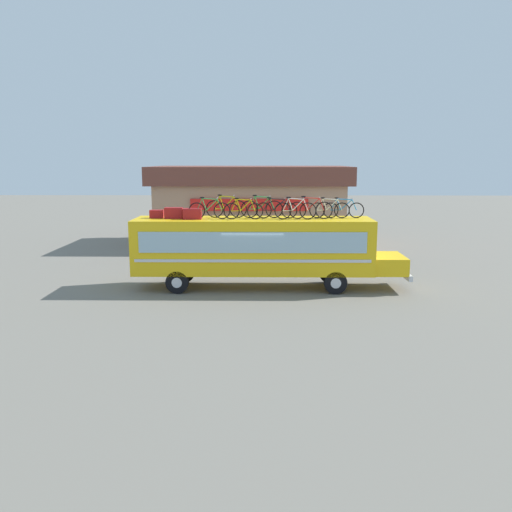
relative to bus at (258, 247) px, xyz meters
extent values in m
plane|color=slate|center=(-0.23, 0.00, -1.78)|extent=(120.00, 120.00, 0.00)
cube|color=yellow|center=(-0.23, 0.00, 0.06)|extent=(9.93, 2.31, 2.26)
cube|color=yellow|center=(5.43, 0.00, -0.72)|extent=(1.39, 2.12, 0.71)
cube|color=#99B7C6|center=(-0.23, -1.17, 0.35)|extent=(9.13, 0.04, 0.84)
cube|color=#99B7C6|center=(-0.23, 1.17, 0.35)|extent=(9.13, 0.04, 0.84)
cube|color=silver|center=(-0.23, -1.17, -0.39)|extent=(9.53, 0.03, 0.12)
cube|color=silver|center=(-0.23, 1.17, -0.39)|extent=(9.53, 0.03, 0.12)
cube|color=silver|center=(6.18, 0.00, -1.15)|extent=(0.16, 2.19, 0.24)
cylinder|color=black|center=(3.15, -1.01, -1.31)|extent=(0.93, 0.28, 0.93)
cylinder|color=silver|center=(3.15, -1.01, -1.31)|extent=(0.42, 0.30, 0.42)
cylinder|color=black|center=(3.15, 1.01, -1.31)|extent=(0.93, 0.28, 0.93)
cylinder|color=silver|center=(3.15, 1.01, -1.31)|extent=(0.42, 0.30, 0.42)
cylinder|color=black|center=(-3.30, -1.01, -1.31)|extent=(0.93, 0.28, 0.93)
cylinder|color=silver|center=(-3.30, -1.01, -1.31)|extent=(0.42, 0.30, 0.42)
cylinder|color=black|center=(-3.30, 1.01, -1.31)|extent=(0.93, 0.28, 0.93)
cylinder|color=silver|center=(-3.30, 1.01, -1.31)|extent=(0.42, 0.30, 0.42)
cube|color=maroon|center=(-4.29, 0.15, 1.36)|extent=(0.55, 0.37, 0.34)
cube|color=maroon|center=(-3.53, -0.04, 1.42)|extent=(0.74, 0.35, 0.46)
cube|color=maroon|center=(-2.73, -0.23, 1.40)|extent=(0.75, 0.46, 0.44)
torus|color=black|center=(-2.54, -0.20, 1.53)|extent=(0.69, 0.04, 0.69)
torus|color=black|center=(-1.50, -0.20, 1.53)|extent=(0.69, 0.04, 0.69)
cylinder|color=green|center=(-2.23, -0.20, 1.79)|extent=(0.20, 0.04, 0.49)
cylinder|color=green|center=(-1.92, -0.20, 1.78)|extent=(0.48, 0.04, 0.48)
cylinder|color=green|center=(-2.00, -0.20, 2.02)|extent=(0.63, 0.04, 0.07)
cylinder|color=green|center=(-2.35, -0.20, 1.54)|extent=(0.40, 0.03, 0.05)
cylinder|color=green|center=(-2.43, -0.20, 1.78)|extent=(0.26, 0.03, 0.51)
cylinder|color=green|center=(-1.60, -0.20, 1.77)|extent=(0.22, 0.03, 0.48)
cylinder|color=silver|center=(-1.69, -0.20, 2.05)|extent=(0.03, 0.44, 0.03)
ellipsoid|color=black|center=(-2.31, -0.20, 2.07)|extent=(0.20, 0.08, 0.06)
torus|color=black|center=(-1.85, 0.34, 1.56)|extent=(0.74, 0.04, 0.74)
torus|color=black|center=(-0.86, 0.34, 1.56)|extent=(0.74, 0.04, 0.74)
cylinder|color=#B2B20C|center=(-1.55, 0.34, 1.84)|extent=(0.19, 0.04, 0.53)
cylinder|color=#B2B20C|center=(-1.25, 0.34, 1.82)|extent=(0.46, 0.04, 0.51)
cylinder|color=#B2B20C|center=(-1.33, 0.34, 2.08)|extent=(0.60, 0.04, 0.07)
cylinder|color=#B2B20C|center=(-1.66, 0.34, 1.57)|extent=(0.38, 0.03, 0.05)
cylinder|color=#B2B20C|center=(-1.74, 0.34, 1.83)|extent=(0.25, 0.03, 0.55)
cylinder|color=#B2B20C|center=(-0.95, 0.34, 1.81)|extent=(0.21, 0.03, 0.52)
cylinder|color=silver|center=(-1.03, 0.34, 2.11)|extent=(0.03, 0.44, 0.03)
ellipsoid|color=black|center=(-1.63, 0.34, 2.14)|extent=(0.20, 0.08, 0.06)
torus|color=black|center=(-1.10, -0.26, 1.52)|extent=(0.67, 0.04, 0.67)
torus|color=black|center=(-0.13, -0.26, 1.52)|extent=(0.67, 0.04, 0.67)
cylinder|color=#B2B20C|center=(-0.81, -0.26, 1.77)|extent=(0.19, 0.04, 0.48)
cylinder|color=#B2B20C|center=(-0.52, -0.26, 1.76)|extent=(0.45, 0.04, 0.46)
cylinder|color=#B2B20C|center=(-0.60, -0.26, 1.99)|extent=(0.59, 0.04, 0.07)
cylinder|color=#B2B20C|center=(-0.92, -0.26, 1.53)|extent=(0.37, 0.03, 0.05)
cylinder|color=#B2B20C|center=(-1.00, -0.26, 1.76)|extent=(0.24, 0.03, 0.50)
cylinder|color=#B2B20C|center=(-0.22, -0.26, 1.75)|extent=(0.21, 0.03, 0.47)
cylinder|color=silver|center=(-0.31, -0.26, 2.03)|extent=(0.03, 0.44, 0.03)
ellipsoid|color=black|center=(-0.89, -0.26, 2.05)|extent=(0.20, 0.08, 0.06)
torus|color=black|center=(-0.38, 0.25, 1.55)|extent=(0.74, 0.04, 0.74)
torus|color=black|center=(0.67, 0.25, 1.55)|extent=(0.74, 0.04, 0.74)
cylinder|color=green|center=(-0.06, 0.25, 1.83)|extent=(0.20, 0.04, 0.53)
cylinder|color=green|center=(0.25, 0.25, 1.82)|extent=(0.49, 0.04, 0.51)
cylinder|color=green|center=(0.17, 0.25, 2.08)|extent=(0.63, 0.04, 0.07)
cylinder|color=green|center=(-0.18, 0.25, 1.56)|extent=(0.40, 0.03, 0.05)
cylinder|color=green|center=(-0.26, 0.25, 1.82)|extent=(0.26, 0.03, 0.55)
cylinder|color=green|center=(0.57, 0.25, 1.81)|extent=(0.22, 0.03, 0.52)
cylinder|color=silver|center=(0.48, 0.25, 2.11)|extent=(0.03, 0.44, 0.03)
ellipsoid|color=black|center=(-0.15, 0.25, 2.13)|extent=(0.20, 0.08, 0.06)
torus|color=black|center=(0.22, 0.09, 1.52)|extent=(0.67, 0.04, 0.67)
torus|color=black|center=(1.30, 0.09, 1.52)|extent=(0.67, 0.04, 0.67)
cylinder|color=black|center=(0.54, 0.09, 1.77)|extent=(0.21, 0.04, 0.48)
cylinder|color=black|center=(0.87, 0.09, 1.76)|extent=(0.50, 0.04, 0.46)
cylinder|color=black|center=(0.78, 0.09, 1.99)|extent=(0.65, 0.04, 0.07)
cylinder|color=black|center=(0.43, 0.09, 1.53)|extent=(0.41, 0.03, 0.05)
cylinder|color=black|center=(0.34, 0.09, 1.76)|extent=(0.26, 0.03, 0.50)
cylinder|color=black|center=(1.20, 0.09, 1.75)|extent=(0.22, 0.03, 0.47)
cylinder|color=silver|center=(1.10, 0.09, 2.03)|extent=(0.03, 0.44, 0.03)
ellipsoid|color=black|center=(0.46, 0.09, 2.05)|extent=(0.20, 0.08, 0.06)
torus|color=black|center=(1.01, -0.28, 1.54)|extent=(0.70, 0.04, 0.70)
torus|color=black|center=(2.04, -0.28, 1.54)|extent=(0.70, 0.04, 0.70)
cylinder|color=white|center=(1.32, -0.28, 1.80)|extent=(0.20, 0.04, 0.50)
cylinder|color=white|center=(1.63, -0.28, 1.78)|extent=(0.48, 0.04, 0.48)
cylinder|color=white|center=(1.55, -0.28, 2.03)|extent=(0.62, 0.04, 0.07)
cylinder|color=white|center=(1.21, -0.28, 1.55)|extent=(0.39, 0.03, 0.05)
cylinder|color=white|center=(1.13, -0.28, 1.79)|extent=(0.25, 0.03, 0.52)
cylinder|color=white|center=(1.95, -0.28, 1.77)|extent=(0.22, 0.03, 0.49)
cylinder|color=silver|center=(1.86, -0.28, 2.06)|extent=(0.03, 0.44, 0.03)
ellipsoid|color=black|center=(1.24, -0.28, 2.09)|extent=(0.20, 0.08, 0.06)
torus|color=black|center=(1.63, -0.09, 1.54)|extent=(0.72, 0.04, 0.72)
torus|color=black|center=(2.73, -0.09, 1.54)|extent=(0.72, 0.04, 0.72)
cylinder|color=red|center=(1.96, -0.09, 1.82)|extent=(0.21, 0.04, 0.52)
cylinder|color=red|center=(2.29, -0.09, 1.80)|extent=(0.51, 0.04, 0.50)
cylinder|color=red|center=(2.20, -0.09, 2.05)|extent=(0.66, 0.04, 0.07)
cylinder|color=red|center=(1.84, -0.09, 1.55)|extent=(0.42, 0.03, 0.05)
cylinder|color=red|center=(1.75, -0.09, 1.81)|extent=(0.27, 0.03, 0.54)
cylinder|color=red|center=(2.63, -0.09, 1.79)|extent=(0.23, 0.03, 0.50)
cylinder|color=silver|center=(2.53, -0.09, 2.08)|extent=(0.03, 0.44, 0.03)
ellipsoid|color=black|center=(1.87, -0.09, 2.11)|extent=(0.20, 0.08, 0.06)
torus|color=black|center=(2.47, 0.21, 1.52)|extent=(0.66, 0.04, 0.66)
torus|color=black|center=(3.51, 0.21, 1.52)|extent=(0.66, 0.04, 0.66)
cylinder|color=white|center=(2.78, 0.21, 1.77)|extent=(0.20, 0.04, 0.47)
cylinder|color=white|center=(3.09, 0.21, 1.75)|extent=(0.48, 0.04, 0.45)
cylinder|color=white|center=(3.01, 0.21, 1.98)|extent=(0.62, 0.04, 0.07)
cylinder|color=white|center=(2.67, 0.21, 1.53)|extent=(0.40, 0.03, 0.05)
cylinder|color=white|center=(2.58, 0.21, 1.76)|extent=(0.25, 0.03, 0.49)
cylinder|color=white|center=(3.41, 0.21, 1.74)|extent=(0.22, 0.03, 0.46)
cylinder|color=silver|center=(3.32, 0.21, 2.02)|extent=(0.03, 0.44, 0.03)
ellipsoid|color=black|center=(2.70, 0.21, 2.04)|extent=(0.20, 0.08, 0.06)
torus|color=black|center=(3.05, 0.27, 1.51)|extent=(0.66, 0.04, 0.66)
torus|color=black|center=(4.13, 0.27, 1.51)|extent=(0.66, 0.04, 0.66)
cylinder|color=#197FDB|center=(3.37, 0.27, 1.76)|extent=(0.21, 0.04, 0.47)
cylinder|color=#197FDB|center=(3.69, 0.27, 1.75)|extent=(0.50, 0.04, 0.45)
cylinder|color=#197FDB|center=(3.61, 0.27, 1.97)|extent=(0.65, 0.04, 0.07)
cylinder|color=#197FDB|center=(3.25, 0.27, 1.52)|extent=(0.41, 0.03, 0.05)
cylinder|color=#197FDB|center=(3.16, 0.27, 1.75)|extent=(0.26, 0.03, 0.49)
cylinder|color=#197FDB|center=(4.03, 0.27, 1.74)|extent=(0.22, 0.03, 0.46)
cylinder|color=silver|center=(3.93, 0.27, 2.01)|extent=(0.03, 0.44, 0.03)
ellipsoid|color=black|center=(3.28, 0.27, 2.03)|extent=(0.20, 0.08, 0.06)
cube|color=tan|center=(-0.63, 12.51, 0.15)|extent=(11.54, 6.49, 3.85)
cube|color=brown|center=(-0.63, 12.51, 2.63)|extent=(12.47, 7.01, 1.12)
cube|color=red|center=(-0.63, 9.16, 0.99)|extent=(6.93, 0.16, 0.70)
camera|label=1|loc=(0.22, -22.21, 3.61)|focal=37.47mm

